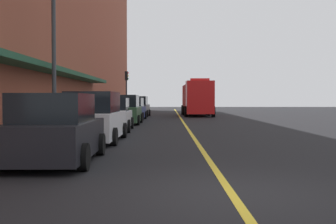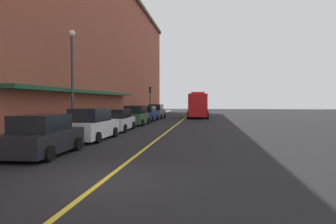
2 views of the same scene
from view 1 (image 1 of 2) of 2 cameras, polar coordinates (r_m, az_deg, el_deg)
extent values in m
plane|color=black|center=(32.15, 2.19, -1.13)|extent=(112.00, 112.00, 0.00)
cube|color=gray|center=(32.53, -8.79, -0.98)|extent=(2.40, 70.00, 0.15)
cube|color=gold|center=(32.15, 2.19, -1.12)|extent=(0.16, 70.00, 0.01)
cube|color=brown|center=(33.93, -20.25, 13.87)|extent=(10.45, 64.00, 17.60)
cube|color=#19472D|center=(23.84, -13.79, 5.26)|extent=(1.20, 22.40, 0.24)
cube|color=black|center=(10.96, -15.06, -3.59)|extent=(1.96, 4.29, 0.88)
cube|color=black|center=(10.71, -15.37, 0.57)|extent=(1.73, 2.37, 0.72)
cylinder|color=black|center=(12.50, -17.78, -4.31)|extent=(0.23, 0.64, 0.64)
cylinder|color=black|center=(12.09, -9.14, -4.46)|extent=(0.23, 0.64, 0.64)
cylinder|color=black|center=(10.03, -22.18, -5.85)|extent=(0.23, 0.64, 0.64)
cylinder|color=black|center=(9.51, -11.43, -6.16)|extent=(0.23, 0.64, 0.64)
cube|color=silver|center=(16.06, -9.93, -1.73)|extent=(1.94, 4.75, 0.95)
cube|color=black|center=(15.80, -10.11, 1.36)|extent=(1.72, 2.62, 0.78)
cylinder|color=black|center=(17.72, -12.06, -2.50)|extent=(0.23, 0.64, 0.64)
cylinder|color=black|center=(17.39, -5.93, -2.55)|extent=(0.23, 0.64, 0.64)
cylinder|color=black|center=(14.88, -14.60, -3.32)|extent=(0.23, 0.64, 0.64)
cylinder|color=black|center=(14.49, -7.31, -3.42)|extent=(0.23, 0.64, 0.64)
cube|color=silver|center=(21.50, -7.39, -0.99)|extent=(1.84, 4.62, 0.84)
cube|color=black|center=(21.25, -7.47, 1.03)|extent=(1.61, 2.56, 0.69)
cylinder|color=black|center=(23.02, -9.16, -1.51)|extent=(0.24, 0.65, 0.64)
cylinder|color=black|center=(22.86, -4.87, -1.51)|extent=(0.24, 0.65, 0.64)
cylinder|color=black|center=(20.23, -10.24, -1.96)|extent=(0.24, 0.65, 0.64)
cylinder|color=black|center=(20.03, -5.36, -1.98)|extent=(0.24, 0.65, 0.64)
cube|color=#2D5133|center=(27.17, -5.73, -0.29)|extent=(1.90, 4.49, 0.96)
cube|color=black|center=(26.94, -5.79, 1.54)|extent=(1.70, 2.48, 0.78)
cylinder|color=black|center=(28.68, -7.29, -0.85)|extent=(0.22, 0.64, 0.64)
cylinder|color=black|center=(28.48, -3.53, -0.86)|extent=(0.22, 0.64, 0.64)
cylinder|color=black|center=(25.94, -8.14, -1.13)|extent=(0.22, 0.64, 0.64)
cylinder|color=black|center=(25.72, -3.97, -1.15)|extent=(0.22, 0.64, 0.64)
cube|color=navy|center=(32.80, -4.71, -0.01)|extent=(1.91, 4.31, 0.87)
cube|color=black|center=(32.57, -4.75, 1.37)|extent=(1.67, 2.39, 0.71)
cylinder|color=black|center=(34.23, -5.92, -0.43)|extent=(0.24, 0.65, 0.64)
cylinder|color=black|center=(34.02, -2.94, -0.43)|extent=(0.24, 0.65, 0.64)
cylinder|color=black|center=(31.63, -6.60, -0.61)|extent=(0.24, 0.65, 0.64)
cylinder|color=black|center=(31.40, -3.38, -0.62)|extent=(0.24, 0.65, 0.64)
cube|color=#595B60|center=(38.69, -3.93, 0.32)|extent=(2.00, 4.36, 0.95)
cube|color=black|center=(38.47, -3.97, 1.61)|extent=(1.75, 2.42, 0.78)
cylinder|color=black|center=(40.14, -5.06, -0.10)|extent=(0.24, 0.65, 0.64)
cylinder|color=black|center=(39.94, -2.39, -0.11)|extent=(0.24, 0.65, 0.64)
cylinder|color=black|center=(37.49, -5.58, -0.23)|extent=(0.24, 0.65, 0.64)
cylinder|color=black|center=(37.29, -2.72, -0.24)|extent=(0.24, 0.65, 0.64)
cube|color=red|center=(37.73, 4.68, 2.03)|extent=(2.51, 2.40, 3.01)
cube|color=red|center=(42.12, 4.14, 1.84)|extent=(2.56, 5.79, 2.77)
cube|color=red|center=(37.78, 4.69, 4.50)|extent=(1.75, 0.62, 0.24)
cylinder|color=black|center=(37.97, 6.55, 0.06)|extent=(0.31, 1.00, 1.00)
cylinder|color=black|center=(37.74, 2.76, 0.06)|extent=(0.31, 1.00, 1.00)
cylinder|color=black|center=(41.54, 5.94, 0.21)|extent=(0.31, 1.00, 1.00)
cylinder|color=black|center=(41.34, 2.48, 0.21)|extent=(0.31, 1.00, 1.00)
cylinder|color=black|center=(43.86, 5.60, 0.29)|extent=(0.31, 1.00, 1.00)
cylinder|color=black|center=(43.66, 2.32, 0.29)|extent=(0.31, 1.00, 1.00)
cylinder|color=#4C4C51|center=(13.45, -18.22, -2.38)|extent=(0.07, 0.07, 1.05)
cube|color=black|center=(13.42, -18.25, 0.46)|extent=(0.14, 0.18, 0.28)
cylinder|color=#4C4C51|center=(36.54, -6.45, 0.27)|extent=(0.07, 0.07, 1.05)
cube|color=black|center=(36.52, -6.45, 1.31)|extent=(0.14, 0.18, 0.28)
cylinder|color=#33383D|center=(18.20, -15.36, 7.30)|extent=(0.18, 0.18, 6.50)
cylinder|color=#232326|center=(41.57, -5.57, 2.07)|extent=(0.14, 0.14, 3.40)
cube|color=black|center=(41.63, -5.58, 5.03)|extent=(0.28, 0.36, 0.90)
sphere|color=red|center=(41.64, -5.36, 5.44)|extent=(0.16, 0.16, 0.16)
sphere|color=gold|center=(41.62, -5.36, 5.03)|extent=(0.16, 0.16, 0.16)
sphere|color=green|center=(41.60, -5.36, 4.62)|extent=(0.16, 0.16, 0.16)
camera|label=2|loc=(4.41, 109.36, 8.82)|focal=31.63mm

